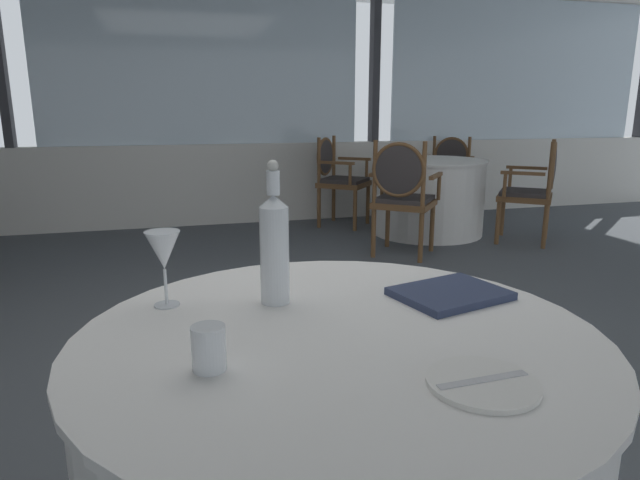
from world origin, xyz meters
The scene contains 14 objects.
ground_plane centered at (0.00, 0.00, 0.00)m, with size 15.23×15.23×0.00m, color #4C5156.
window_wall_far centered at (0.00, 3.52, 1.08)m, with size 11.71×0.14×2.71m.
foreground_table centered at (-0.05, -1.31, 0.37)m, with size 1.18×1.18×0.73m.
side_plate centered at (0.13, -1.61, 0.74)m, with size 0.20×0.20×0.01m, color white.
butter_knife centered at (0.13, -1.61, 0.74)m, with size 0.18×0.02×0.00m, color silver.
water_bottle centered at (-0.15, -1.08, 0.88)m, with size 0.07×0.07×0.37m.
wine_glass centered at (-0.42, -1.03, 0.87)m, with size 0.09×0.09×0.19m.
water_tumbler centered at (-0.34, -1.42, 0.77)m, with size 0.07×0.07×0.09m, color white.
menu_book centered at (0.30, -1.17, 0.74)m, with size 0.28×0.21×0.02m, color #2D3856.
background_table_0 centered at (2.05, 2.48, 0.37)m, with size 1.11×1.11×0.73m.
dining_chair_0_0 centered at (1.30, 3.10, 0.55)m, with size 0.65×0.66×0.93m.
dining_chair_0_1 centered at (1.43, 1.72, 0.56)m, with size 0.66×0.65×0.97m.
dining_chair_0_2 centered at (2.82, 1.86, 0.54)m, with size 0.65×0.66×0.94m.
dining_chair_0_3 centered at (2.67, 3.24, 0.54)m, with size 0.66×0.65×0.90m.
Camera 1 is at (-0.39, -2.40, 1.22)m, focal length 30.70 mm.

